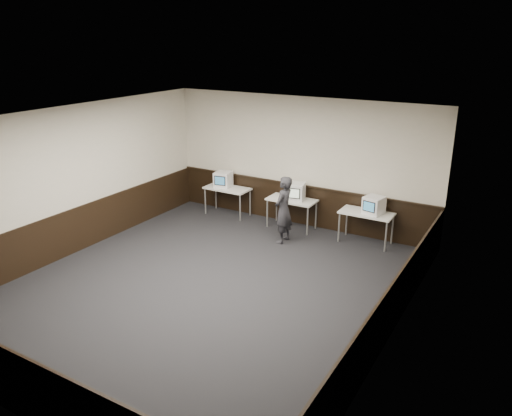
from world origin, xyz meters
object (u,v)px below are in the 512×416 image
Objects in this scene: desk_center at (292,202)px; emac_right at (374,205)px; person at (284,210)px; emac_center at (296,192)px; emac_left at (223,179)px; desk_right at (366,215)px; desk_left at (227,190)px.

desk_center is 2.41× the size of emac_right.
desk_center is 0.76× the size of person.
desk_center is at bearing 165.01° from emac_center.
person reaches higher than emac_right.
emac_left is (-2.04, 0.01, 0.28)m from desk_center.
desk_center is 0.30m from emac_center.
desk_right is 0.31m from emac_right.
desk_right is at bearing -170.84° from emac_right.
desk_left is 3.80m from desk_right.
desk_right is at bearing 0.00° from desk_left.
desk_center is 2.07m from emac_right.
emac_left is at bearing 175.18° from desk_left.
emac_right is at bearing -0.12° from desk_left.
emac_left is 1.01× the size of emac_right.
emac_center is at bearing -11.25° from emac_left.
desk_left is at bearing 180.00° from desk_right.
desk_center is 2.29× the size of emac_center.
person reaches higher than emac_center.
desk_right is at bearing 0.00° from desk_center.
emac_center is 0.33× the size of person.
emac_left is at bearing 166.58° from emac_center.
emac_left reaches higher than desk_left.
emac_right is at bearing -3.11° from desk_right.
emac_center is (-1.80, -0.00, 0.28)m from desk_right.
emac_left is (-3.94, 0.01, 0.28)m from desk_right.
desk_center is 2.05m from emac_left.
emac_right is at bearing -0.23° from desk_center.
emac_center is at bearing -1.96° from desk_center.
person is (2.27, -0.91, -0.17)m from emac_left.
emac_right is (2.05, -0.01, 0.27)m from desk_center.
person is at bearing -151.59° from desk_right.
desk_left is 2.41× the size of emac_right.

